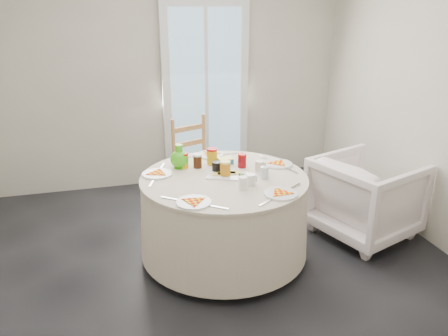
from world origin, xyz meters
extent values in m
plane|color=black|center=(0.00, 0.00, 0.00)|extent=(4.00, 4.00, 0.00)
cube|color=#BCB5A3|center=(0.00, 2.00, 1.30)|extent=(4.00, 0.02, 2.60)
cube|color=#BCB5A3|center=(2.00, 0.00, 1.30)|extent=(0.02, 4.00, 2.60)
cube|color=silver|center=(0.40, 1.95, 1.05)|extent=(1.00, 0.08, 2.10)
cylinder|color=beige|center=(0.14, 0.18, 0.38)|extent=(1.38, 1.38, 0.70)
imported|color=white|center=(1.48, 0.21, 0.39)|extent=(0.97, 1.00, 0.82)
cube|color=teal|center=(0.23, 0.48, 0.79)|extent=(0.14, 0.10, 0.05)
camera|label=1|loc=(-0.72, -2.96, 2.01)|focal=35.00mm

